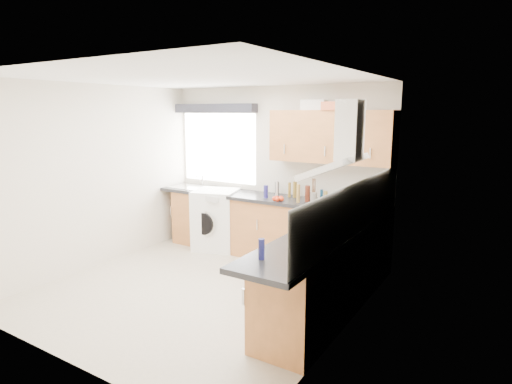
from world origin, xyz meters
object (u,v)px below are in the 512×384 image
Objects in this scene: oven at (328,273)px; upper_cabinets at (331,137)px; extractor_hood at (341,148)px; washing_machine at (216,219)px.

upper_cabinets is (-0.55, 1.32, 1.38)m from oven.
extractor_hood is at bearing -0.00° from oven.
extractor_hood is 0.84× the size of washing_machine.
washing_machine is at bearing 154.72° from oven.
upper_cabinets is at bearing 116.13° from extractor_hood.
upper_cabinets is at bearing -10.90° from washing_machine.
upper_cabinets is at bearing 112.54° from oven.
oven is 0.50× the size of upper_cabinets.
oven is 1.09× the size of extractor_hood.
upper_cabinets reaches higher than extractor_hood.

